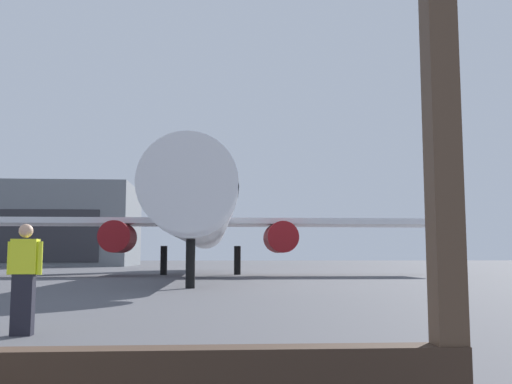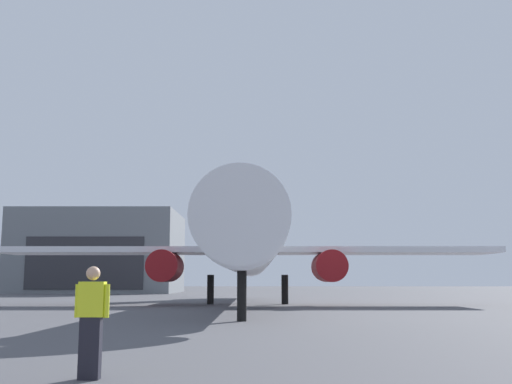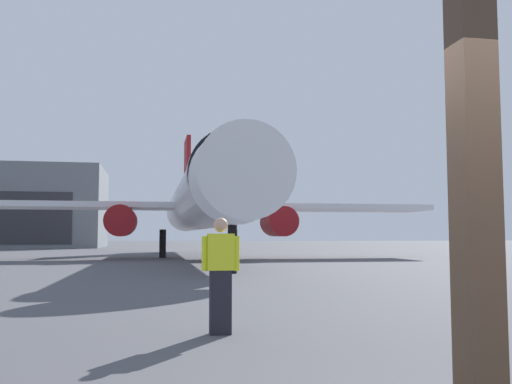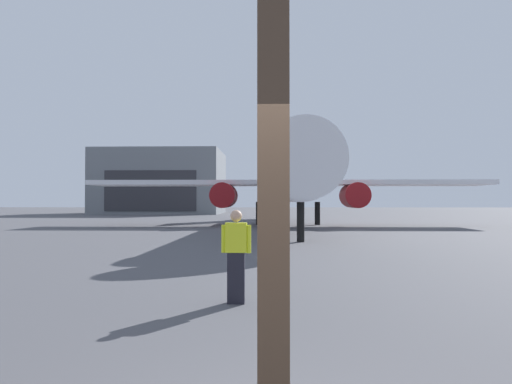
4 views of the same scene
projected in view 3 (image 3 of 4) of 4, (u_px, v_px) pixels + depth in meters
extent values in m
plane|color=#4C4C51|center=(175.00, 255.00, 42.03)|extent=(220.00, 220.00, 0.00)
cube|color=#4C3828|center=(474.00, 156.00, 2.97)|extent=(0.20, 0.20, 3.79)
cylinder|color=silver|center=(200.00, 202.00, 36.94)|extent=(3.58, 32.41, 3.58)
cone|color=silver|center=(241.00, 174.00, 19.78)|extent=(3.40, 2.60, 3.40)
cylinder|color=black|center=(234.00, 175.00, 21.65)|extent=(3.65, 0.90, 3.65)
cube|color=silver|center=(70.00, 206.00, 35.24)|extent=(14.64, 4.20, 0.36)
cube|color=silver|center=(320.00, 208.00, 38.22)|extent=(14.64, 4.20, 0.36)
cylinder|color=maroon|center=(121.00, 221.00, 34.37)|extent=(1.90, 3.20, 1.90)
cylinder|color=maroon|center=(279.00, 222.00, 36.19)|extent=(1.90, 3.20, 1.90)
cube|color=maroon|center=(187.00, 167.00, 51.68)|extent=(0.36, 4.40, 5.20)
cylinder|color=black|center=(232.00, 249.00, 21.72)|extent=(0.36, 0.36, 1.88)
cylinder|color=black|center=(163.00, 244.00, 37.09)|extent=(0.44, 0.44, 1.88)
cylinder|color=black|center=(234.00, 243.00, 37.96)|extent=(0.44, 0.44, 1.88)
cube|color=black|center=(220.00, 302.00, 8.35)|extent=(0.32, 0.20, 0.95)
cube|color=yellow|center=(221.00, 252.00, 8.41)|extent=(0.40, 0.22, 0.55)
sphere|color=tan|center=(221.00, 225.00, 8.44)|extent=(0.22, 0.22, 0.22)
cylinder|color=yellow|center=(205.00, 254.00, 8.40)|extent=(0.09, 0.09, 0.52)
cylinder|color=yellow|center=(237.00, 253.00, 8.42)|extent=(0.09, 0.09, 0.52)
cube|color=slate|center=(25.00, 208.00, 69.70)|extent=(19.18, 14.40, 9.92)
cube|color=#2D2D33|center=(10.00, 218.00, 62.47)|extent=(13.43, 0.10, 5.95)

